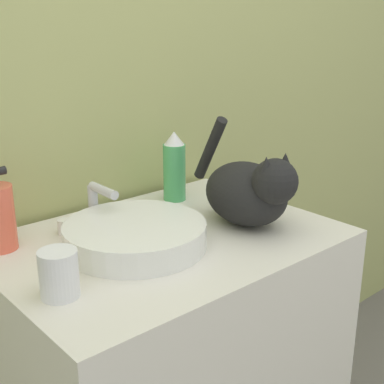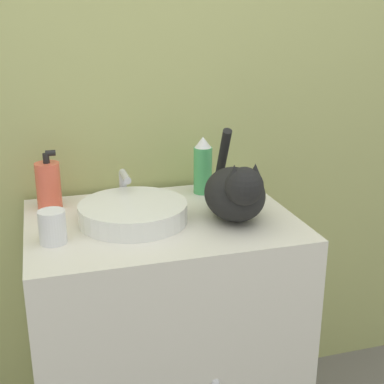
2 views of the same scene
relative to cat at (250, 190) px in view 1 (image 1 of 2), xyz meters
The scene contains 6 objects.
wall_back 0.55m from the cat, 117.00° to the left, with size 6.00×0.05×2.50m.
sink_basin 0.30m from the cat, 165.98° to the left, with size 0.31×0.31×0.06m.
faucet 0.37m from the cat, 141.21° to the left, with size 0.19×0.11×0.11m.
cat is the anchor object (origin of this frame).
spray_bottle 0.27m from the cat, 93.54° to the left, with size 0.06×0.06×0.19m.
cup 0.52m from the cat, behind, with size 0.07×0.07×0.09m.
Camera 1 is at (-0.70, -0.61, 1.33)m, focal length 50.00 mm.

